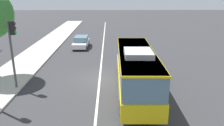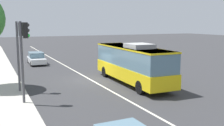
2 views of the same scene
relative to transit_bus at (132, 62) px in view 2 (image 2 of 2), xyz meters
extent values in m
plane|color=#333335|center=(2.84, 2.73, -1.81)|extent=(160.00, 160.00, 0.00)
cube|color=silver|center=(2.84, 2.73, -1.80)|extent=(76.00, 0.16, 0.01)
cube|color=yellow|center=(0.02, 0.00, -0.83)|extent=(10.05, 2.73, 1.10)
cube|color=slate|center=(0.02, 0.00, 0.50)|extent=(9.85, 2.65, 1.58)
cube|color=yellow|center=(0.02, 0.00, 1.23)|extent=(9.95, 2.70, 0.12)
cube|color=#B2B2B2|center=(-1.18, 0.03, 1.47)|extent=(2.24, 1.85, 0.36)
cylinder|color=black|center=(3.45, 1.02, -1.31)|extent=(1.01, 0.32, 1.00)
cylinder|color=black|center=(3.40, -1.18, -1.31)|extent=(1.01, 0.32, 1.00)
cylinder|color=black|center=(-3.35, 1.18, -1.31)|extent=(1.01, 0.32, 1.00)
cylinder|color=black|center=(-3.40, -1.02, -1.31)|extent=(1.01, 0.32, 1.00)
cube|color=white|center=(14.30, 5.64, -1.29)|extent=(4.54, 1.90, 0.60)
cube|color=slate|center=(14.55, 5.64, -0.67)|extent=(2.56, 1.71, 0.64)
cylinder|color=black|center=(12.78, 4.88, -1.49)|extent=(0.64, 0.23, 0.64)
cylinder|color=black|center=(12.82, 6.48, -1.49)|extent=(0.64, 0.23, 0.64)
cylinder|color=black|center=(15.78, 4.81, -1.49)|extent=(0.64, 0.23, 0.64)
cylinder|color=black|center=(15.82, 6.41, -1.49)|extent=(0.64, 0.23, 0.64)
cylinder|color=#47474C|center=(-2.44, 9.10, 0.79)|extent=(0.16, 0.16, 5.20)
cube|color=black|center=(-2.45, 8.82, 2.84)|extent=(0.32, 0.29, 0.96)
sphere|color=#2D2D2D|center=(-2.45, 8.67, 3.16)|extent=(0.22, 0.22, 0.22)
sphere|color=#2D2D2D|center=(-2.45, 8.67, 2.84)|extent=(0.22, 0.22, 0.22)
sphere|color=#1ED838|center=(-2.45, 8.67, 2.52)|extent=(0.22, 0.22, 0.22)
cylinder|color=#47474C|center=(0.73, 9.02, 0.79)|extent=(0.16, 0.16, 5.20)
cube|color=black|center=(0.74, 8.74, 2.84)|extent=(0.34, 0.30, 0.96)
sphere|color=#2D2D2D|center=(0.75, 8.59, 3.16)|extent=(0.22, 0.22, 0.22)
sphere|color=#2D2D2D|center=(0.75, 8.59, 2.84)|extent=(0.22, 0.22, 0.22)
sphere|color=#1ED838|center=(0.75, 8.59, 2.52)|extent=(0.22, 0.22, 0.22)
camera|label=1|loc=(-15.23, 1.96, 5.22)|focal=36.04mm
camera|label=2|loc=(-19.55, 10.88, 3.30)|focal=42.96mm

